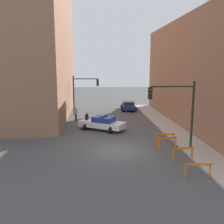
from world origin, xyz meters
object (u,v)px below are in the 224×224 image
Objects in this scene: traffic_light_near at (178,104)px; pedestrian_crossing at (87,120)px; barrier_back at (167,141)px; barrier_corner at (165,137)px; parked_car_near at (128,106)px; traffic_light_far at (82,89)px; barrier_front at (198,168)px; barrier_mid at (183,151)px; pedestrian_corner at (76,114)px; police_car at (102,123)px.

traffic_light_near is 3.13× the size of pedestrian_crossing.
barrier_back is 0.99× the size of barrier_corner.
traffic_light_far is at bearing -151.94° from parked_car_near.
barrier_front is at bearing -27.74° from pedestrian_crossing.
barrier_mid and barrier_corner have the same top height.
barrier_corner is (8.07, -9.54, -0.24)m from pedestrian_corner.
traffic_light_near is 10.65m from pedestrian_crossing.
barrier_mid is at bearing -20.76° from pedestrian_crossing.
police_car is 3.13× the size of barrier_back.
barrier_back is at bearing 176.97° from traffic_light_near.
barrier_back is (-0.74, 0.04, -2.91)m from traffic_light_near.
pedestrian_corner reaches higher than parked_car_near.
barrier_back is at bearing -63.62° from traffic_light_far.
barrier_back is (7.30, -14.71, -2.78)m from traffic_light_far.
barrier_front is (-0.53, -5.33, -2.91)m from traffic_light_near.
pedestrian_crossing is (-7.25, 7.33, -2.67)m from traffic_light_near.
barrier_front is at bearing -69.52° from traffic_light_far.
pedestrian_corner is 15.60m from barrier_mid.
parked_car_near is 2.66× the size of pedestrian_corner.
traffic_light_far is at bearing 113.91° from barrier_mid.
pedestrian_corner is at bearing 146.43° from pedestrian_crossing.
barrier_corner is at bearing 90.31° from barrier_front.
barrier_mid is 0.99× the size of barrier_back.
parked_car_near is at bearing 10.67° from police_car.
police_car is at bearing 121.06° from barrier_mid.
parked_car_near is at bearing 94.28° from traffic_light_near.
barrier_mid is 2.56m from barrier_back.
police_car is at bearing -74.36° from traffic_light_far.
pedestrian_corner is 1.05× the size of barrier_mid.
traffic_light_far is 1.04× the size of police_car.
traffic_light_near reaches higher than barrier_corner.
barrier_front is 6.52m from barrier_corner.
pedestrian_crossing is 1.04× the size of barrier_front.
police_car is at bearing 128.39° from barrier_back.
barrier_back is (-0.20, 5.37, 0.00)m from barrier_front.
barrier_corner is (-0.57, 1.19, -2.91)m from traffic_light_near.
pedestrian_crossing is at bearing 87.06° from police_car.
police_car is 3.14× the size of barrier_mid.
traffic_light_far reaches higher than parked_car_near.
pedestrian_corner is 1.04× the size of barrier_front.
pedestrian_corner is 12.50m from barrier_corner.
barrier_front is (8.10, -16.06, -0.24)m from pedestrian_corner.
pedestrian_corner is 17.99m from barrier_front.
barrier_corner is at bearing -61.17° from traffic_light_far.
parked_car_near is 17.70m from barrier_back.
pedestrian_corner is at bearing 121.93° from barrier_mid.
barrier_back is (7.90, -10.69, -0.24)m from pedestrian_corner.
barrier_front and barrier_mid have the same top height.
pedestrian_corner reaches higher than barrier_back.
barrier_mid is 0.99× the size of barrier_corner.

